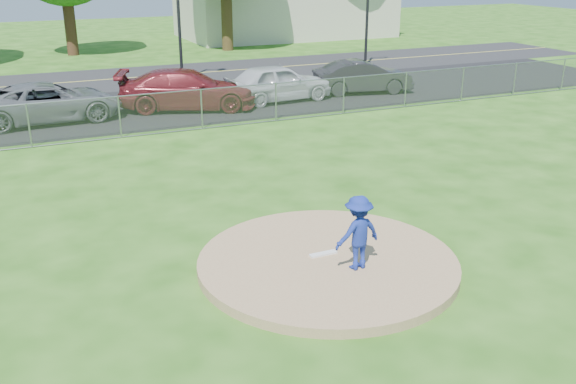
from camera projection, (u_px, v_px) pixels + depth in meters
name	position (u px, v px, depth m)	size (l,w,h in m)	color
ground	(192.00, 146.00, 21.92)	(120.00, 120.00, 0.00)	#235612
pitchers_mound	(328.00, 263.00, 13.33)	(5.40, 5.40, 0.20)	#9E7B56
pitching_rubber	(323.00, 254.00, 13.46)	(0.60, 0.15, 0.04)	white
chain_link_fence	(175.00, 112.00, 23.37)	(40.00, 0.06, 1.50)	gray
parking_lot	(149.00, 107.00, 27.47)	(50.00, 8.00, 0.01)	black
street	(117.00, 79.00, 33.89)	(60.00, 7.00, 0.01)	#232326
commercial_building	(285.00, 8.00, 51.29)	(16.40, 9.40, 4.30)	#BDBAA2
traffic_signal_right	(371.00, 7.00, 36.52)	(1.28, 0.20, 5.60)	black
pitcher	(358.00, 233.00, 12.65)	(0.99, 0.57, 1.53)	navy
parked_car_gray	(49.00, 102.00, 24.87)	(2.53, 5.48, 1.52)	slate
parked_car_darkred	(187.00, 90.00, 26.87)	(2.33, 5.72, 1.66)	maroon
parked_car_pearl	(278.00, 83.00, 28.38)	(1.95, 4.85, 1.65)	silver
parked_car_charcoal	(363.00, 77.00, 30.13)	(1.60, 4.59, 1.51)	#262528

